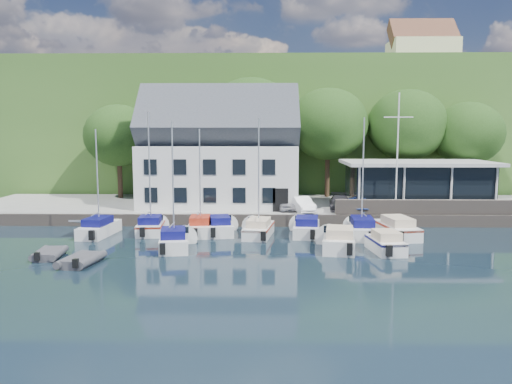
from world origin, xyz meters
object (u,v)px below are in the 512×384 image
club_pavilion (417,184)px  boat_r1_1 (150,177)px  boat_r2_1 (173,184)px  boat_r1_4 (259,181)px  boat_r1_6 (363,176)px  boat_r1_5 (307,226)px  car_silver (285,203)px  boat_r1_3 (220,225)px  boat_r1_2 (200,176)px  car_blue (359,203)px  car_white (302,204)px  flagpole (397,154)px  boat_r1_7 (397,226)px  boat_r2_4 (386,241)px  dinghy_1 (81,259)px  boat_r2_3 (339,238)px  dinghy_0 (49,252)px  car_dgrey (340,202)px  harbor_building (220,158)px  boat_r1_0 (97,178)px

club_pavilion → boat_r1_1: bearing=-160.3°
boat_r2_1 → boat_r1_4: bearing=28.7°
boat_r1_6 → boat_r1_5: bearing=176.6°
club_pavilion → boat_r2_1: boat_r2_1 is taller
boat_r1_5 → boat_r1_6: boat_r1_6 is taller
car_silver → boat_r1_3: 7.70m
car_silver → club_pavilion: bearing=4.2°
boat_r1_2 → car_blue: bearing=19.4°
boat_r1_6 → boat_r2_1: (-13.21, -4.23, -0.15)m
car_white → boat_r1_3: 8.07m
flagpole → boat_r1_4: bearing=-157.5°
car_silver → flagpole: size_ratio=0.35×
boat_r1_6 → boat_r1_7: size_ratio=1.29×
boat_r2_4 → dinghy_1: size_ratio=1.60×
boat_r1_3 → boat_r1_5: boat_r1_3 is taller
boat_r2_4 → flagpole: bearing=65.3°
boat_r1_2 → boat_r2_3: bearing=-29.5°
car_white → dinghy_0: size_ratio=1.38×
car_dgrey → flagpole: bearing=-16.6°
club_pavilion → car_blue: club_pavilion is taller
flagpole → boat_r1_5: size_ratio=1.65×
boat_r2_4 → boat_r1_5: bearing=124.7°
harbor_building → car_blue: 13.27m
car_white → car_blue: size_ratio=1.07×
boat_r2_3 → boat_r1_5: bearing=118.8°
harbor_building → boat_r1_3: harbor_building is taller
car_blue → flagpole: flagpole is taller
boat_r1_2 → dinghy_1: 11.31m
harbor_building → boat_r1_2: bearing=-94.6°
car_dgrey → boat_r1_4: bearing=-130.6°
boat_r1_5 → boat_r2_3: size_ratio=1.05×
car_blue → boat_r1_1: size_ratio=0.42×
boat_r1_3 → boat_r1_5: 6.54m
car_white → boat_r1_0: size_ratio=0.45×
boat_r1_4 → boat_r1_6: size_ratio=0.92×
boat_r1_5 → boat_r2_1: size_ratio=0.68×
car_dgrey → boat_r2_3: car_dgrey is taller
car_white → boat_r1_6: size_ratio=0.44×
boat_r1_1 → boat_r1_7: boat_r1_1 is taller
boat_r1_4 → boat_r1_2: bearing=-178.2°
car_dgrey → boat_r1_0: (-19.01, -6.50, 2.72)m
boat_r2_4 → boat_r1_7: bearing=60.9°
car_white → flagpole: 8.91m
boat_r1_3 → dinghy_0: boat_r1_3 is taller
boat_r1_4 → boat_r2_1: (-5.56, -4.26, 0.22)m
boat_r2_1 → dinghy_0: boat_r2_1 is taller
car_silver → car_dgrey: 4.79m
boat_r1_5 → boat_r2_4: size_ratio=1.22×
harbor_building → boat_r1_5: 12.35m
club_pavilion → boat_r1_7: size_ratio=1.88×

